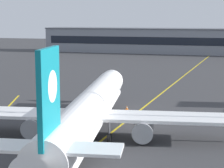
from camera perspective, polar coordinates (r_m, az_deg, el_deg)
taxiway_centreline at (r=66.01m, az=5.12°, el=-2.72°), size 13.18×179.56×0.01m
airliner_foreground at (r=46.28m, az=-3.29°, el=-3.70°), size 32.36×41.43×11.65m
safety_cone_by_nose_gear at (r=61.64m, az=2.07°, el=-3.33°), size 0.44×0.44×0.55m
terminal_building at (r=155.07m, az=11.39°, el=5.88°), size 114.43×12.40×9.37m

